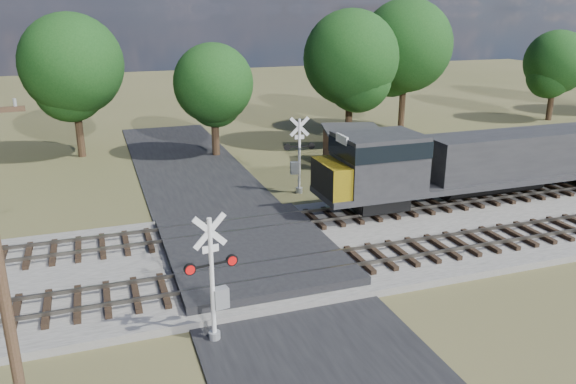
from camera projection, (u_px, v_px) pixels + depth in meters
name	position (u px, v px, depth m)	size (l,w,h in m)	color
ground	(253.00, 262.00, 23.87)	(160.00, 160.00, 0.00)	#484A27
ballast_bed	(447.00, 226.00, 27.41)	(140.00, 10.00, 0.30)	gray
road	(253.00, 261.00, 23.86)	(7.00, 60.00, 0.08)	black
crossing_panel	(250.00, 251.00, 24.22)	(7.00, 9.00, 0.62)	#262628
track_near	(340.00, 262.00, 22.93)	(140.00, 2.60, 0.33)	black
track_far	(298.00, 221.00, 27.41)	(140.00, 2.60, 0.33)	black
crossing_signal_near	(215.00, 290.00, 17.72)	(1.76, 0.43, 4.39)	silver
crossing_signal_far	(298.00, 162.00, 32.28)	(1.82, 0.42, 4.51)	silver
equipment_shed	(351.00, 146.00, 38.53)	(4.66, 4.66, 2.58)	#4B3020
treeline	(273.00, 57.00, 42.64)	(86.76, 11.11, 11.85)	black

